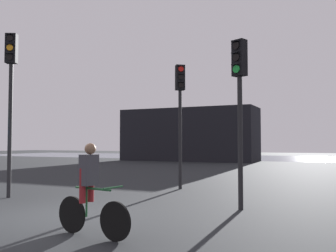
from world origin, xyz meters
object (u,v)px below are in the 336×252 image
at_px(cyclist, 90,189).
at_px(traffic_light_near_left, 11,84).
at_px(traffic_light_near_right, 240,91).
at_px(traffic_light_center, 180,102).
at_px(distant_building, 189,135).

bearing_deg(cyclist, traffic_light_near_left, -109.40).
bearing_deg(traffic_light_near_left, traffic_light_near_right, 160.45).
relative_size(traffic_light_near_right, cyclist, 2.46).
distance_m(traffic_light_near_right, cyclist, 4.57).
bearing_deg(traffic_light_center, distant_building, -106.20).
relative_size(distant_building, traffic_light_near_left, 2.53).
distance_m(traffic_light_near_left, cyclist, 6.30).
distance_m(traffic_light_near_right, traffic_light_center, 4.35).
bearing_deg(cyclist, distant_building, -152.20).
height_order(traffic_light_near_right, cyclist, traffic_light_near_right).
height_order(distant_building, traffic_light_center, distant_building).
bearing_deg(cyclist, traffic_light_near_right, 164.18).
height_order(traffic_light_near_left, traffic_light_near_right, traffic_light_near_left).
relative_size(distant_building, cyclist, 7.36).
bearing_deg(cyclist, traffic_light_center, -160.44).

